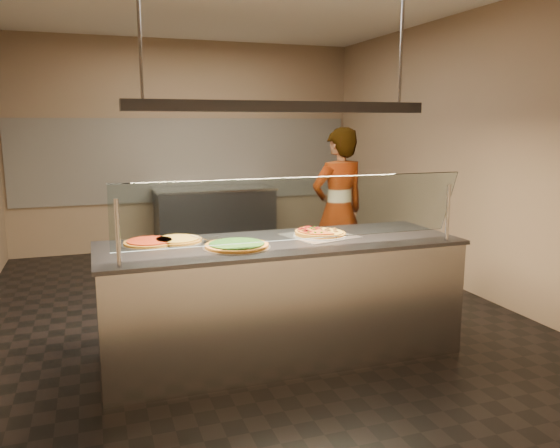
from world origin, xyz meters
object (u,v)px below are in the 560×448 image
object	(u,v)px
serving_counter	(281,298)
prep_table	(215,220)
sneeze_guard	(297,210)
perforated_tray	(320,235)
pizza_spatula	(203,237)
pizza_tomato	(150,242)
heat_lamp_housing	(281,107)
half_pizza_pepperoni	(308,232)
worker	(338,210)
pizza_cheese	(177,240)
half_pizza_sausage	(331,232)
pizza_spinach	(237,245)

from	to	relation	value
serving_counter	prep_table	bearing A→B (deg)	85.65
sneeze_guard	prep_table	size ratio (longest dim) A/B	1.52
perforated_tray	pizza_spatula	bearing A→B (deg)	173.19
serving_counter	pizza_tomato	size ratio (longest dim) A/B	6.71
perforated_tray	heat_lamp_housing	distance (m)	1.08
half_pizza_pepperoni	worker	size ratio (longest dim) A/B	0.25
half_pizza_pepperoni	heat_lamp_housing	xyz separation A→B (m)	(-0.26, -0.09, 0.99)
pizza_tomato	heat_lamp_housing	world-z (taller)	heat_lamp_housing
pizza_tomato	pizza_spatula	xyz separation A→B (m)	(0.40, -0.04, 0.01)
half_pizza_pepperoni	pizza_cheese	world-z (taller)	half_pizza_pepperoni
pizza_tomato	half_pizza_sausage	bearing A→B (deg)	-6.08
heat_lamp_housing	worker	bearing A→B (deg)	51.14
pizza_tomato	half_pizza_pepperoni	bearing A→B (deg)	-6.91
half_pizza_pepperoni	pizza_spatula	size ratio (longest dim) A/B	1.94
pizza_spinach	heat_lamp_housing	world-z (taller)	heat_lamp_housing
pizza_spinach	pizza_tomato	world-z (taller)	pizza_spinach
sneeze_guard	half_pizza_sausage	size ratio (longest dim) A/B	5.73
heat_lamp_housing	perforated_tray	bearing A→B (deg)	13.25
perforated_tray	pizza_tomato	distance (m)	1.34
pizza_spinach	half_pizza_pepperoni	bearing A→B (deg)	16.18
perforated_tray	heat_lamp_housing	size ratio (longest dim) A/B	0.26
half_pizza_sausage	pizza_spinach	distance (m)	0.86
sneeze_guard	pizza_spinach	world-z (taller)	sneeze_guard
pizza_tomato	worker	size ratio (longest dim) A/B	0.23
pizza_cheese	pizza_tomato	bearing A→B (deg)	-178.32
half_pizza_sausage	pizza_cheese	size ratio (longest dim) A/B	1.10
half_pizza_sausage	heat_lamp_housing	bearing A→B (deg)	-169.64
half_pizza_pepperoni	heat_lamp_housing	size ratio (longest dim) A/B	0.19
half_pizza_pepperoni	half_pizza_sausage	xyz separation A→B (m)	(0.20, -0.00, -0.01)
serving_counter	perforated_tray	world-z (taller)	perforated_tray
half_pizza_pepperoni	pizza_spatula	distance (m)	0.85
pizza_tomato	perforated_tray	bearing A→B (deg)	-6.48
half_pizza_sausage	heat_lamp_housing	xyz separation A→B (m)	(-0.46, -0.08, 0.99)
sneeze_guard	pizza_tomato	bearing A→B (deg)	149.18
sneeze_guard	half_pizza_pepperoni	xyz separation A→B (m)	(0.26, 0.43, -0.26)
pizza_tomato	pizza_spinach	bearing A→B (deg)	-29.67
serving_counter	half_pizza_pepperoni	world-z (taller)	half_pizza_pepperoni
heat_lamp_housing	half_pizza_sausage	bearing A→B (deg)	10.36
half_pizza_sausage	pizza_tomato	world-z (taller)	half_pizza_sausage
sneeze_guard	half_pizza_sausage	xyz separation A→B (m)	(0.46, 0.43, -0.27)
half_pizza_pepperoni	pizza_tomato	world-z (taller)	half_pizza_pepperoni
perforated_tray	pizza_spatula	distance (m)	0.94
pizza_cheese	sneeze_guard	bearing A→B (deg)	-37.58
pizza_cheese	worker	distance (m)	2.28
pizza_cheese	pizza_spatula	world-z (taller)	pizza_spatula
half_pizza_sausage	sneeze_guard	bearing A→B (deg)	-137.18
half_pizza_sausage	half_pizza_pepperoni	bearing A→B (deg)	179.19
pizza_spatula	half_pizza_pepperoni	bearing A→B (deg)	-7.49
serving_counter	pizza_cheese	size ratio (longest dim) A/B	6.91
heat_lamp_housing	prep_table	bearing A→B (deg)	85.65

